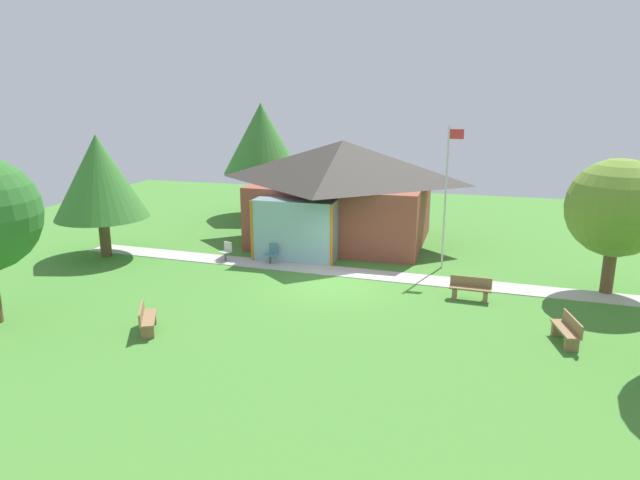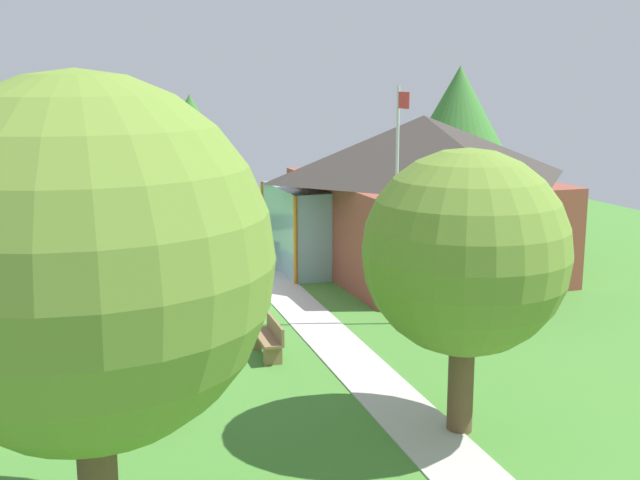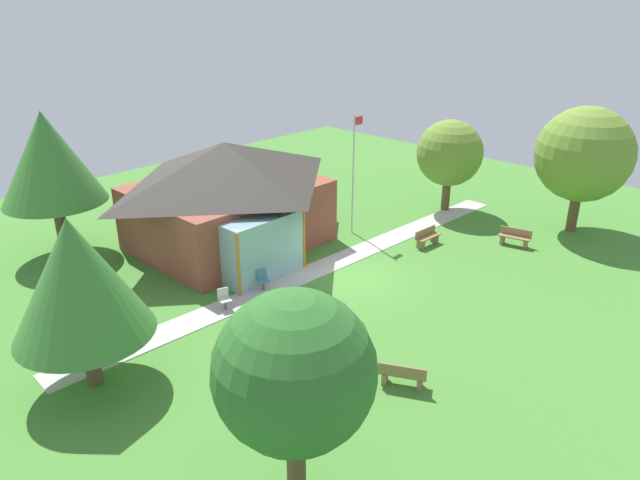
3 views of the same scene
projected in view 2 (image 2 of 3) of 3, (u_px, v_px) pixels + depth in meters
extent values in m
plane|color=#478433|center=(233.00, 297.00, 23.38)|extent=(44.00, 44.00, 0.00)
cube|color=brown|center=(421.00, 223.00, 26.52)|extent=(8.17, 6.71, 3.07)
pyramid|color=#38332D|center=(423.00, 146.00, 26.01)|extent=(9.17, 7.71, 1.99)
cube|color=#8CB2BF|center=(296.00, 229.00, 26.38)|extent=(3.68, 1.20, 2.76)
cylinder|color=orange|center=(263.00, 221.00, 27.88)|extent=(0.12, 0.12, 2.76)
cylinder|color=orange|center=(295.00, 241.00, 24.49)|extent=(0.12, 0.12, 2.76)
cube|color=#BCB7B2|center=(284.00, 292.00, 23.88)|extent=(25.04, 2.41, 0.03)
cylinder|color=silver|center=(396.00, 208.00, 20.27)|extent=(0.08, 0.08, 6.07)
cube|color=red|center=(404.00, 100.00, 19.46)|extent=(0.60, 0.02, 0.40)
cube|color=olive|center=(150.00, 402.00, 14.69)|extent=(0.76, 1.56, 0.06)
cube|color=olive|center=(121.00, 422.00, 14.45)|extent=(0.43, 0.25, 0.39)
cube|color=olive|center=(178.00, 409.00, 15.03)|extent=(0.43, 0.25, 0.39)
cube|color=olive|center=(153.00, 395.00, 14.49)|extent=(0.39, 1.48, 0.36)
cube|color=olive|center=(267.00, 337.00, 18.35)|extent=(1.52, 0.52, 0.06)
cube|color=olive|center=(273.00, 356.00, 17.89)|extent=(0.18, 0.41, 0.39)
cube|color=olive|center=(262.00, 341.00, 18.92)|extent=(0.18, 0.41, 0.39)
cube|color=olive|center=(275.00, 328.00, 18.37)|extent=(1.50, 0.14, 0.36)
cube|color=olive|center=(10.00, 264.00, 25.54)|extent=(1.09, 1.53, 0.06)
cube|color=olive|center=(27.00, 269.00, 25.99)|extent=(0.43, 0.33, 0.39)
cube|color=olive|center=(7.00, 257.00, 25.62)|extent=(0.75, 1.36, 0.36)
cube|color=beige|center=(242.00, 242.00, 28.94)|extent=(0.56, 0.56, 0.04)
cube|color=beige|center=(248.00, 236.00, 28.90)|extent=(0.43, 0.18, 0.40)
cylinder|color=#4C4C51|center=(242.00, 248.00, 28.99)|extent=(0.10, 0.10, 0.42)
cylinder|color=#4C4C51|center=(242.00, 254.00, 29.03)|extent=(0.36, 0.36, 0.02)
cube|color=teal|center=(262.00, 254.00, 27.06)|extent=(0.58, 0.58, 0.04)
cube|color=teal|center=(268.00, 247.00, 27.01)|extent=(0.42, 0.21, 0.40)
cylinder|color=#4C4C51|center=(262.00, 260.00, 27.11)|extent=(0.10, 0.10, 0.42)
cylinder|color=#4C4C51|center=(262.00, 266.00, 27.15)|extent=(0.36, 0.36, 0.02)
cylinder|color=brown|center=(193.00, 207.00, 33.87)|extent=(0.49, 0.49, 1.83)
cone|color=#3D7F33|center=(191.00, 140.00, 33.31)|extent=(4.17, 4.17, 3.75)
cylinder|color=brown|center=(98.00, 479.00, 10.52)|extent=(0.52, 0.52, 2.26)
sphere|color=olive|center=(85.00, 263.00, 9.94)|extent=(4.72, 4.72, 4.72)
cylinder|color=brown|center=(456.00, 198.00, 33.74)|extent=(0.51, 0.51, 2.60)
cone|color=#3D7F33|center=(459.00, 117.00, 33.07)|extent=(4.58, 4.58, 4.12)
cylinder|color=brown|center=(461.00, 379.00, 14.39)|extent=(0.46, 0.46, 1.94)
sphere|color=olive|center=(466.00, 252.00, 13.93)|extent=(3.62, 3.62, 3.62)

